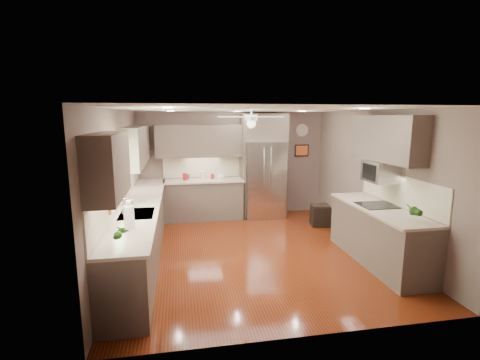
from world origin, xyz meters
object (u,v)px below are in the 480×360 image
object	(u,v)px
canister_c	(202,175)
potted_plant_left	(121,233)
canister_b	(188,177)
refrigerator	(264,168)
canister_a	(185,177)
soap_bottle	(129,202)
potted_plant_right	(413,210)
microwave	(380,172)
bowl	(221,178)
canister_d	(212,176)
stool	(320,215)
paper_towel	(129,217)

from	to	relation	value
canister_c	potted_plant_left	xyz separation A→B (m)	(-1.20, -4.10, 0.06)
canister_b	refrigerator	distance (m)	1.78
canister_a	potted_plant_left	xyz separation A→B (m)	(-0.80, -4.03, 0.07)
canister_b	soap_bottle	xyz separation A→B (m)	(-1.01, -2.35, 0.02)
potted_plant_right	microwave	xyz separation A→B (m)	(0.10, 1.01, 0.39)
bowl	soap_bottle	bearing A→B (deg)	-127.30
canister_d	stool	world-z (taller)	canister_d
microwave	potted_plant_right	bearing A→B (deg)	-95.72
canister_a	soap_bottle	size ratio (longest dim) A/B	0.92
microwave	soap_bottle	bearing A→B (deg)	174.23
canister_a	soap_bottle	xyz separation A→B (m)	(-0.93, -2.32, 0.01)
stool	paper_towel	distance (m)	4.51
canister_b	soap_bottle	size ratio (longest dim) A/B	0.72
canister_d	potted_plant_right	xyz separation A→B (m)	(2.44, -3.82, 0.09)
canister_b	canister_c	bearing A→B (deg)	7.64
potted_plant_left	potted_plant_right	distance (m)	3.88
canister_c	soap_bottle	world-z (taller)	canister_c
canister_a	canister_b	bearing A→B (deg)	21.17
canister_a	refrigerator	world-z (taller)	refrigerator
bowl	canister_a	bearing A→B (deg)	179.97
canister_b	refrigerator	xyz separation A→B (m)	(1.77, -0.06, 0.18)
canister_d	microwave	world-z (taller)	microwave
bowl	refrigerator	bearing A→B (deg)	-1.43
soap_bottle	potted_plant_left	bearing A→B (deg)	-85.64
canister_b	canister_d	xyz separation A→B (m)	(0.56, 0.04, -0.01)
bowl	stool	distance (m)	2.40
canister_a	soap_bottle	bearing A→B (deg)	-111.86
potted_plant_right	canister_d	bearing A→B (deg)	122.56
microwave	paper_towel	world-z (taller)	microwave
canister_c	potted_plant_right	size ratio (longest dim) A/B	0.63
soap_bottle	bowl	size ratio (longest dim) A/B	0.93
canister_a	paper_towel	distance (m)	3.47
potted_plant_left	potted_plant_right	world-z (taller)	potted_plant_right
canister_d	refrigerator	xyz separation A→B (m)	(1.21, -0.09, 0.19)
potted_plant_right	microwave	distance (m)	1.09
canister_c	refrigerator	distance (m)	1.46
canister_b	canister_c	distance (m)	0.32
canister_d	refrigerator	size ratio (longest dim) A/B	0.05
canister_b	canister_c	world-z (taller)	canister_c
canister_c	microwave	world-z (taller)	microwave
canister_d	bowl	world-z (taller)	canister_d
canister_b	canister_c	size ratio (longest dim) A/B	0.68
bowl	stool	xyz separation A→B (m)	(2.08, -0.96, -0.73)
canister_c	soap_bottle	xyz separation A→B (m)	(-1.33, -2.39, 0.00)
canister_a	potted_plant_right	world-z (taller)	potted_plant_right
canister_d	canister_a	bearing A→B (deg)	-173.82
canister_d	potted_plant_left	world-z (taller)	potted_plant_left
canister_b	stool	size ratio (longest dim) A/B	0.28
canister_b	refrigerator	size ratio (longest dim) A/B	0.05
canister_a	microwave	size ratio (longest dim) A/B	0.30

